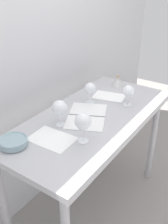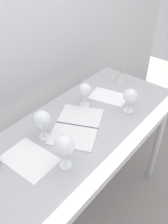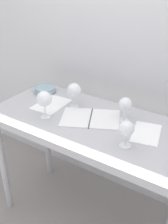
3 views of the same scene
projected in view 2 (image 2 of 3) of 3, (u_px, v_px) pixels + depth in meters
The scene contains 11 objects.
ground_plane at pixel (83, 209), 1.99m from camera, with size 6.00×6.00×0.00m, color gray.
back_wall at pixel (19, 40), 1.44m from camera, with size 3.80×0.04×2.60m, color silver.
steel_counter at pixel (83, 138), 1.50m from camera, with size 1.40×0.65×0.90m.
wine_glass_far_left at pixel (42, 120), 1.29m from camera, with size 0.10×0.10×0.18m.
wine_glass_far_right at pixel (85, 90), 1.53m from camera, with size 0.09×0.09×0.16m.
wine_glass_near_left at pixel (64, 146), 1.12m from camera, with size 0.10×0.10×0.19m.
wine_glass_near_right at pixel (130, 96), 1.49m from camera, with size 0.09×0.09×0.16m.
open_notebook at pixel (77, 126), 1.43m from camera, with size 0.45×0.39×0.01m.
tasting_sheet_upper at pixel (109, 97), 1.68m from camera, with size 0.16×0.24×0.00m, color white.
tasting_sheet_lower at pixel (29, 159), 1.23m from camera, with size 0.19×0.27×0.00m, color white.
decanter_funnel at pixel (121, 77), 1.81m from camera, with size 0.12×0.12×0.13m.
Camera 2 is at (-0.84, -0.70, 1.84)m, focal length 39.13 mm.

